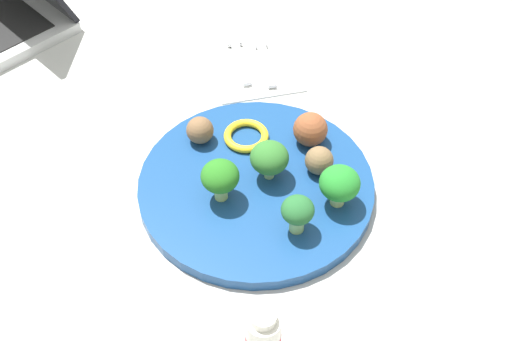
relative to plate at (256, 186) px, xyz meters
name	(u,v)px	position (x,y,z in m)	size (l,w,h in m)	color
ground_plane	(256,190)	(0.00, 0.00, -0.01)	(4.00, 4.00, 0.00)	#B2B2AD
plate	(256,186)	(0.00, 0.00, 0.00)	(0.28, 0.28, 0.02)	navy
broccoli_floret_front_right	(220,177)	(-0.02, 0.04, 0.04)	(0.04, 0.04, 0.05)	#A6CA71
broccoli_floret_front_left	(340,184)	(-0.05, -0.09, 0.04)	(0.05, 0.05, 0.05)	#ACC376
broccoli_floret_center	(269,158)	(0.01, -0.02, 0.04)	(0.05, 0.05, 0.05)	#93BD7F
broccoli_floret_mid_left	(298,212)	(-0.08, -0.03, 0.04)	(0.04, 0.04, 0.05)	#8DBE6C
meatball_front_right	(310,129)	(0.05, -0.08, 0.03)	(0.04, 0.04, 0.04)	brown
meatball_back_right	(200,130)	(0.08, 0.06, 0.03)	(0.03, 0.03, 0.03)	brown
meatball_back_left	(319,161)	(0.01, -0.08, 0.03)	(0.03, 0.03, 0.03)	brown
pepper_ring_front_left	(247,136)	(0.07, 0.00, 0.01)	(0.06, 0.06, 0.01)	yellow
napkin	(251,58)	(0.25, -0.03, -0.01)	(0.17, 0.12, 0.01)	white
fork	(238,54)	(0.25, -0.02, 0.00)	(0.12, 0.02, 0.01)	silver
knife	(263,51)	(0.25, -0.05, 0.00)	(0.15, 0.02, 0.01)	silver
yogurt_bottle	(263,336)	(-0.21, 0.03, 0.02)	(0.04, 0.04, 0.07)	white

